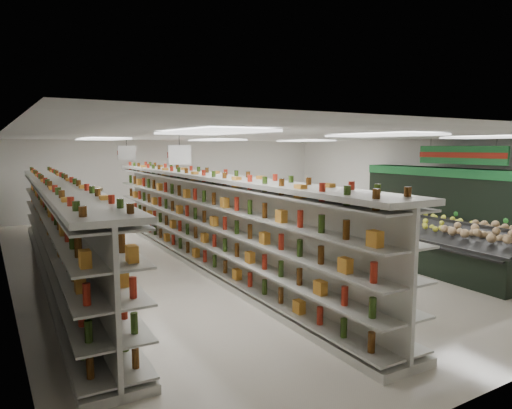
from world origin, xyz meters
TOP-DOWN VIEW (x-y plane):
  - floor at (0.00, 0.00)m, footprint 16.00×16.00m
  - ceiling at (0.00, 0.00)m, footprint 14.00×16.00m
  - wall_back at (0.00, 8.00)m, footprint 14.00×0.02m
  - wall_left at (-7.00, 0.00)m, footprint 0.02×16.00m
  - wall_right at (7.00, 0.00)m, footprint 0.02×16.00m
  - produce_wall_case at (6.53, -1.50)m, footprint 0.93×8.00m
  - aisle_sign_near at (-3.80, -2.00)m, footprint 0.52×0.06m
  - aisle_sign_far at (-3.80, 2.00)m, footprint 0.52×0.06m
  - hortifruti_banner at (6.25, -1.50)m, footprint 0.12×3.20m
  - gondola_left at (-5.89, 0.12)m, footprint 1.42×12.31m
  - gondola_center at (-2.64, -0.76)m, footprint 1.28×13.05m
  - produce_island at (2.52, -2.45)m, footprint 3.03×7.71m
  - soda_endcap at (-0.73, 5.91)m, footprint 1.39×1.07m
  - shopper_main at (-1.00, -2.21)m, footprint 0.77×0.67m
  - shopper_background at (-4.10, 4.51)m, footprint 0.83×0.94m

SIDE VIEW (x-z plane):
  - floor at x=0.00m, z-range 0.00..0.00m
  - produce_island at x=2.52m, z-range -0.05..1.09m
  - soda_endcap at x=-0.73m, z-range -0.02..1.59m
  - shopper_background at x=-4.10m, z-range 0.00..1.64m
  - shopper_main at x=-1.00m, z-range 0.00..1.79m
  - gondola_left at x=-5.89m, z-range -0.09..2.04m
  - gondola_center at x=-2.64m, z-range -0.09..2.17m
  - produce_wall_case at x=6.53m, z-range 0.14..2.34m
  - wall_back at x=0.00m, z-range 0.00..3.20m
  - wall_left at x=-7.00m, z-range 0.00..3.20m
  - wall_right at x=7.00m, z-range 0.00..3.20m
  - hortifruti_banner at x=6.25m, z-range 2.18..3.13m
  - aisle_sign_near at x=-3.80m, z-range 2.38..3.13m
  - aisle_sign_far at x=-3.80m, z-range 2.38..3.13m
  - ceiling at x=0.00m, z-range 3.19..3.21m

